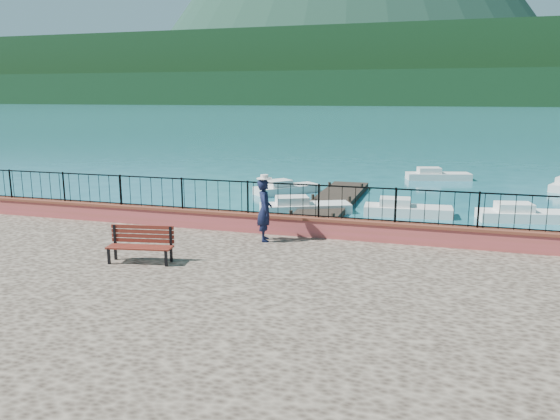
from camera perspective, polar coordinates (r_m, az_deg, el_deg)
The scene contains 14 objects.
ground at distance 13.09m, azimuth 1.57°, elevation -11.91°, with size 2000.00×2000.00×0.00m, color #19596B.
parapet at distance 16.04m, azimuth 5.07°, elevation -1.84°, with size 28.00×0.46×0.58m, color #B5414B.
railing at distance 15.87m, azimuth 5.12°, elevation 0.84°, with size 27.00×0.05×0.95m, color black.
dock at distance 24.66m, azimuth 4.41°, elevation -0.17°, with size 2.00×16.00×0.30m, color #2D231C.
far_forest at distance 311.61m, azimuth 16.56°, elevation 12.09°, with size 900.00×60.00×18.00m, color black.
foothills at distance 371.96m, azimuth 16.77°, elevation 13.97°, with size 900.00×120.00×44.00m, color black.
park_bench at distance 14.02m, azimuth -14.35°, elevation -4.24°, with size 1.69×0.80×0.90m.
person at distance 15.47m, azimuth -1.62°, elevation -0.01°, with size 0.65×0.43×1.79m, color black.
hat at distance 15.30m, azimuth -1.64°, elevation 3.49°, with size 0.44×0.44×0.12m, color silver.
boat_0 at distance 25.01m, azimuth 2.66°, elevation 0.61°, with size 4.11×1.30×0.80m, color silver.
boat_1 at distance 25.08m, azimuth 13.24°, elevation 0.34°, with size 3.85×1.30×0.80m, color silver.
boat_2 at distance 25.67m, azimuth 24.57°, elevation -0.17°, with size 4.18×1.30×0.80m, color silver.
boat_3 at distance 30.03m, azimuth 0.76°, elevation 2.53°, with size 3.62×1.30×0.80m, color silver.
boat_4 at distance 36.38m, azimuth 16.23°, elevation 3.70°, with size 3.98×1.30×0.80m, color silver.
Camera 1 is at (3.12, -11.57, 5.28)m, focal length 35.00 mm.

